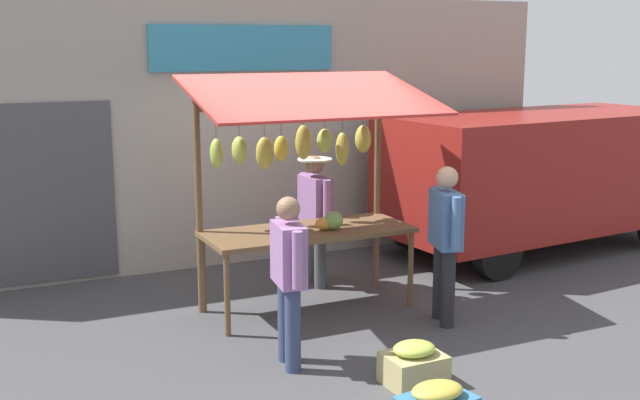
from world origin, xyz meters
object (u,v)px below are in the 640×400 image
at_px(shopper_in_striped_shirt, 289,271).
at_px(shopper_in_grey_tee, 445,234).
at_px(vendor_with_sunhat, 315,211).
at_px(produce_crate_side, 414,365).
at_px(parked_van, 531,170).
at_px(market_stall, 306,166).

xyz_separation_m(shopper_in_striped_shirt, shopper_in_grey_tee, (-1.86, -0.35, 0.06)).
bearing_deg(shopper_in_grey_tee, shopper_in_striped_shirt, 116.62).
height_order(vendor_with_sunhat, produce_crate_side, vendor_with_sunhat).
relative_size(vendor_with_sunhat, parked_van, 0.34).
xyz_separation_m(market_stall, shopper_in_grey_tee, (-1.07, 1.02, -0.62)).
relative_size(vendor_with_sunhat, produce_crate_side, 3.12).
relative_size(shopper_in_striped_shirt, parked_van, 0.34).
xyz_separation_m(market_stall, parked_van, (-3.77, -0.92, -0.43)).
bearing_deg(shopper_in_striped_shirt, produce_crate_side, -127.33).
bearing_deg(shopper_in_striped_shirt, market_stall, -21.79).
relative_size(vendor_with_sunhat, shopper_in_striped_shirt, 1.01).
bearing_deg(parked_van, produce_crate_side, 33.96).
bearing_deg(shopper_in_striped_shirt, shopper_in_grey_tee, -70.91).
distance_m(shopper_in_striped_shirt, shopper_in_grey_tee, 1.90).
relative_size(market_stall, vendor_with_sunhat, 1.62).
xyz_separation_m(vendor_with_sunhat, shopper_in_striped_shirt, (1.22, 2.07, -0.03)).
relative_size(market_stall, shopper_in_striped_shirt, 1.64).
bearing_deg(shopper_in_grey_tee, produce_crate_side, 152.99).
bearing_deg(shopper_in_grey_tee, market_stall, 62.21).
relative_size(shopper_in_striped_shirt, shopper_in_grey_tee, 0.95).
relative_size(vendor_with_sunhat, shopper_in_grey_tee, 0.96).
height_order(shopper_in_grey_tee, produce_crate_side, shopper_in_grey_tee).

